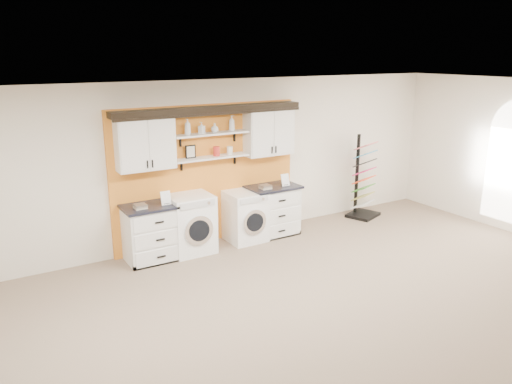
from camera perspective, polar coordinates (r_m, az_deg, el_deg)
floor at (r=6.02m, az=12.04°, el=-17.14°), size 10.00×10.00×0.00m
ceiling at (r=5.10m, az=13.85°, el=10.39°), size 10.00×10.00×0.00m
wall_back at (r=8.61m, az=-5.70°, el=3.34°), size 10.00×0.00×10.00m
accent_panel at (r=8.62m, az=-5.56°, el=2.00°), size 3.40×0.07×2.40m
upper_cabinet_left at (r=7.92m, az=-12.58°, el=5.50°), size 0.90×0.35×0.84m
upper_cabinet_right at (r=8.88m, az=1.44°, el=6.94°), size 0.90×0.35×0.84m
shelf_lower at (r=8.41m, az=-5.14°, el=3.96°), size 1.32×0.28×0.03m
shelf_upper at (r=8.33m, az=-5.20°, el=6.65°), size 1.32×0.28×0.03m
crown_molding at (r=8.29m, az=-5.31°, el=9.38°), size 3.30×0.41×0.13m
picture_frame at (r=8.28m, az=-7.49°, el=4.59°), size 0.18×0.02×0.22m
canister_red at (r=8.43m, az=-4.54°, el=4.67°), size 0.11×0.11×0.16m
canister_cream at (r=8.54m, az=-3.03°, el=4.77°), size 0.10×0.10×0.14m
base_cabinet_left at (r=8.15m, az=-11.64°, el=-4.53°), size 0.94×0.66×0.92m
base_cabinet_right at (r=9.08m, az=1.90°, el=-2.09°), size 0.94×0.66×0.92m
washer at (r=8.35m, az=-7.50°, el=-3.61°), size 0.70×0.71×0.98m
dryer at (r=8.80m, az=-1.27°, el=-2.76°), size 0.64×0.71×0.89m
sample_rack at (r=10.28m, az=12.13°, el=0.11°), size 0.75×0.69×1.67m
soap_bottle_a at (r=8.15m, az=-7.83°, el=7.39°), size 0.12×0.12×0.26m
soap_bottle_b at (r=8.25m, az=-6.24°, el=7.30°), size 0.12×0.12×0.19m
soap_bottle_c at (r=8.35m, az=-4.74°, el=7.33°), size 0.17×0.17×0.16m
soap_bottle_d at (r=8.49m, az=-2.79°, el=7.86°), size 0.12×0.11×0.26m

